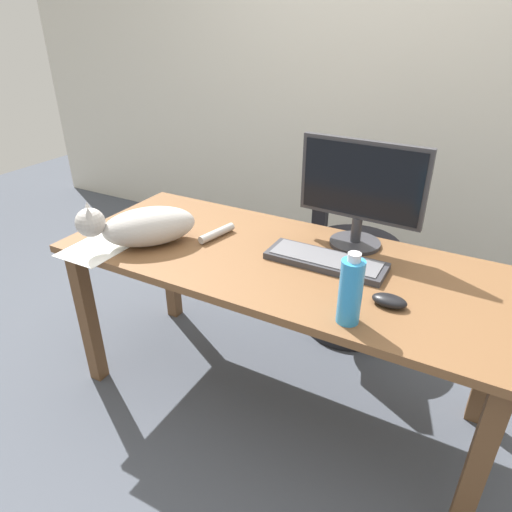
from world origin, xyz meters
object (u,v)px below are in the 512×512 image
Objects in this scene: office_chair at (344,262)px; water_bottle at (350,291)px; computer_mouse at (389,301)px; keyboard at (326,260)px; cat at (143,226)px; monitor at (361,191)px.

water_bottle reaches higher than office_chair.
computer_mouse is 0.19m from water_bottle.
computer_mouse reaches higher than keyboard.
cat reaches higher than keyboard.
keyboard is at bearing 149.67° from computer_mouse.
cat is 0.87m from water_bottle.
cat is at bearing -151.43° from monitor.
office_chair is 0.70m from monitor.
keyboard is 0.36m from water_bottle.
monitor reaches higher than office_chair.
monitor is 0.30m from keyboard.
keyboard is 0.92× the size of cat.
monitor reaches higher than water_bottle.
office_chair reaches higher than computer_mouse.
computer_mouse is at bearing 2.12° from cat.
keyboard is at bearing 121.48° from water_bottle.
water_bottle reaches higher than keyboard.
water_bottle is (0.29, -0.92, 0.42)m from office_chair.
computer_mouse is (0.27, -0.16, 0.00)m from keyboard.
keyboard is at bearing -102.66° from monitor.
cat is (-0.68, -0.19, 0.07)m from keyboard.
office_chair is at bearing 54.76° from cat.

